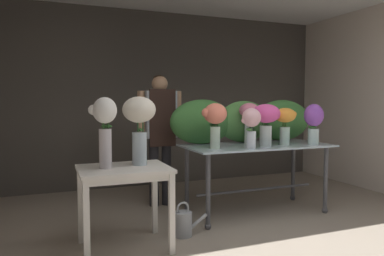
% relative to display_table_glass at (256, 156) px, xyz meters
% --- Properties ---
extents(ground_plane, '(7.86, 7.86, 0.00)m').
position_rel_display_table_glass_xyz_m(ground_plane, '(-0.42, 0.17, -0.68)').
color(ground_plane, gray).
extents(wall_back, '(5.33, 0.12, 2.71)m').
position_rel_display_table_glass_xyz_m(wall_back, '(-0.42, 1.96, 0.68)').
color(wall_back, '#4C4742').
rests_on(wall_back, ground).
extents(display_table_glass, '(1.72, 0.82, 0.82)m').
position_rel_display_table_glass_xyz_m(display_table_glass, '(0.00, 0.00, 0.00)').
color(display_table_glass, '#AEC3D1').
rests_on(display_table_glass, ground).
extents(side_table_white, '(0.79, 0.62, 0.74)m').
position_rel_display_table_glass_xyz_m(side_table_white, '(-1.66, -0.48, -0.03)').
color(side_table_white, silver).
rests_on(side_table_white, ground).
extents(florist, '(0.57, 0.24, 1.65)m').
position_rel_display_table_glass_xyz_m(florist, '(-0.96, 0.73, 0.34)').
color(florist, '#232328').
rests_on(florist, ground).
extents(foliage_backdrop, '(1.93, 0.31, 0.53)m').
position_rel_display_table_glass_xyz_m(foliage_backdrop, '(0.03, 0.29, 0.40)').
color(foliage_backdrop, '#387033').
rests_on(foliage_backdrop, display_table_glass).
extents(vase_sunset_tulips, '(0.26, 0.25, 0.43)m').
position_rel_display_table_glass_xyz_m(vase_sunset_tulips, '(0.29, -0.14, 0.42)').
color(vase_sunset_tulips, silver).
rests_on(vase_sunset_tulips, display_table_glass).
extents(vase_coral_freesia, '(0.29, 0.25, 0.49)m').
position_rel_display_table_glass_xyz_m(vase_coral_freesia, '(-0.61, -0.15, 0.46)').
color(vase_coral_freesia, silver).
rests_on(vase_coral_freesia, display_table_glass).
extents(vase_rosy_ranunculus, '(0.24, 0.24, 0.49)m').
position_rel_display_table_glass_xyz_m(vase_rosy_ranunculus, '(-0.05, 0.09, 0.46)').
color(vase_rosy_ranunculus, silver).
rests_on(vase_rosy_ranunculus, display_table_glass).
extents(vase_fuchsia_lilies, '(0.35, 0.32, 0.48)m').
position_rel_display_table_glass_xyz_m(vase_fuchsia_lilies, '(0.01, -0.18, 0.46)').
color(vase_fuchsia_lilies, silver).
rests_on(vase_fuchsia_lilies, display_table_glass).
extents(vase_blush_hydrangea, '(0.21, 0.20, 0.44)m').
position_rel_display_table_glass_xyz_m(vase_blush_hydrangea, '(-0.25, -0.30, 0.41)').
color(vase_blush_hydrangea, silver).
rests_on(vase_blush_hydrangea, display_table_glass).
extents(vase_violet_dahlias, '(0.23, 0.23, 0.48)m').
position_rel_display_table_glass_xyz_m(vase_violet_dahlias, '(0.64, -0.22, 0.42)').
color(vase_violet_dahlias, silver).
rests_on(vase_violet_dahlias, display_table_glass).
extents(vase_white_roses_tall, '(0.24, 0.21, 0.62)m').
position_rel_display_table_glass_xyz_m(vase_white_roses_tall, '(-1.82, -0.47, 0.44)').
color(vase_white_roses_tall, silver).
rests_on(vase_white_roses_tall, side_table_white).
extents(vase_cream_lisianthus_tall, '(0.30, 0.30, 0.63)m').
position_rel_display_table_glass_xyz_m(vase_cream_lisianthus_tall, '(-1.50, -0.41, 0.47)').
color(vase_cream_lisianthus_tall, silver).
rests_on(vase_cream_lisianthus_tall, side_table_white).
extents(watering_can, '(0.35, 0.18, 0.34)m').
position_rel_display_table_glass_xyz_m(watering_can, '(-1.06, -0.39, -0.55)').
color(watering_can, '#999EA3').
rests_on(watering_can, ground).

